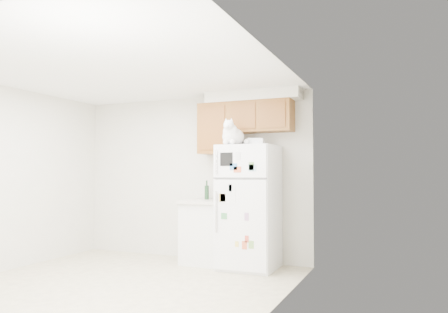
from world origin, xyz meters
The scene contains 9 objects.
ground_plane centered at (0.00, 0.00, -0.01)m, with size 3.80×4.00×0.01m, color beige.
room_shell centered at (0.12, 0.24, 1.67)m, with size 3.84×4.04×2.52m.
refrigerator centered at (1.08, 1.61, 0.85)m, with size 0.76×0.78×1.70m.
base_counter centered at (0.39, 1.68, 0.46)m, with size 0.64×0.64×0.92m.
cat centered at (0.92, 1.41, 1.84)m, with size 0.35×0.51×0.36m.
storage_box_back centered at (1.16, 1.62, 1.75)m, with size 0.18×0.13×0.10m, color white.
storage_box_front centered at (1.23, 1.58, 1.74)m, with size 0.15×0.11×0.09m, color white.
bottle_green centered at (0.33, 1.83, 1.06)m, with size 0.07×0.07×0.28m, color #19381E, non-canonical shape.
bottle_amber centered at (0.51, 1.86, 1.08)m, with size 0.07×0.07×0.31m, color #593814, non-canonical shape.
Camera 1 is at (3.12, -4.12, 1.32)m, focal length 35.00 mm.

